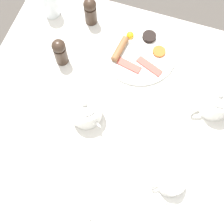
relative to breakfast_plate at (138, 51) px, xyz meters
The scene contains 13 objects.
ground_plane 0.83m from the breakfast_plate, 86.95° to the left, with size 8.00×8.00×0.00m, color #4C4742.
table 0.30m from the breakfast_plate, 86.95° to the left, with size 1.05×1.00×0.77m.
breakfast_plate is the anchor object (origin of this frame).
teapot_near 0.36m from the breakfast_plate, 157.07° to the left, with size 0.17×0.13×0.11m.
teapot_far 0.34m from the breakfast_plate, 71.87° to the left, with size 0.17×0.12×0.11m.
teacup_with_saucer_left 0.53m from the breakfast_plate, 118.15° to the left, with size 0.14×0.14×0.06m.
teacup_with_saucer_right 0.68m from the breakfast_plate, 89.58° to the left, with size 0.14×0.14×0.06m.
water_glass_tall 0.41m from the breakfast_plate, 10.08° to the right, with size 0.07×0.07×0.12m.
pepper_grinder 0.31m from the breakfast_plate, 25.44° to the left, with size 0.05×0.05×0.13m.
salt_grinder 0.25m from the breakfast_plate, 20.20° to the right, with size 0.05×0.05×0.13m.
fork_by_plate 0.60m from the breakfast_plate, 66.44° to the left, with size 0.14×0.11×0.00m.
knife_by_plate 0.50m from the breakfast_plate, 39.42° to the left, with size 0.09×0.22×0.00m.
spoon_for_tea 0.52m from the breakfast_plate, 97.25° to the left, with size 0.05×0.17×0.00m.
Camera 1 is at (-0.13, 0.40, 1.84)m, focal length 50.00 mm.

